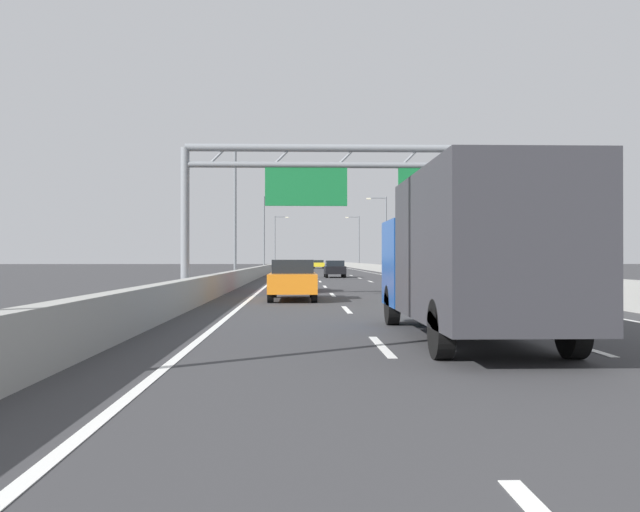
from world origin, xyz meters
TOP-DOWN VIEW (x-y plane):
  - ground_plane at (0.00, 100.00)m, footprint 260.00×260.00m
  - lane_dash_left_1 at (-1.80, 12.50)m, footprint 0.16×3.00m
  - lane_dash_left_2 at (-1.80, 21.50)m, footprint 0.16×3.00m
  - lane_dash_left_3 at (-1.80, 30.50)m, footprint 0.16×3.00m
  - lane_dash_left_4 at (-1.80, 39.50)m, footprint 0.16×3.00m
  - lane_dash_left_5 at (-1.80, 48.50)m, footprint 0.16×3.00m
  - lane_dash_left_6 at (-1.80, 57.50)m, footprint 0.16×3.00m
  - lane_dash_left_7 at (-1.80, 66.50)m, footprint 0.16×3.00m
  - lane_dash_left_8 at (-1.80, 75.50)m, footprint 0.16×3.00m
  - lane_dash_left_9 at (-1.80, 84.50)m, footprint 0.16×3.00m
  - lane_dash_left_10 at (-1.80, 93.50)m, footprint 0.16×3.00m
  - lane_dash_left_11 at (-1.80, 102.50)m, footprint 0.16×3.00m
  - lane_dash_left_12 at (-1.80, 111.50)m, footprint 0.16×3.00m
  - lane_dash_left_13 at (-1.80, 120.50)m, footprint 0.16×3.00m
  - lane_dash_left_14 at (-1.80, 129.50)m, footprint 0.16×3.00m
  - lane_dash_left_15 at (-1.80, 138.50)m, footprint 0.16×3.00m
  - lane_dash_left_16 at (-1.80, 147.50)m, footprint 0.16×3.00m
  - lane_dash_left_17 at (-1.80, 156.50)m, footprint 0.16×3.00m
  - lane_dash_right_1 at (1.80, 12.50)m, footprint 0.16×3.00m
  - lane_dash_right_2 at (1.80, 21.50)m, footprint 0.16×3.00m
  - lane_dash_right_3 at (1.80, 30.50)m, footprint 0.16×3.00m
  - lane_dash_right_4 at (1.80, 39.50)m, footprint 0.16×3.00m
  - lane_dash_right_5 at (1.80, 48.50)m, footprint 0.16×3.00m
  - lane_dash_right_6 at (1.80, 57.50)m, footprint 0.16×3.00m
  - lane_dash_right_7 at (1.80, 66.50)m, footprint 0.16×3.00m
  - lane_dash_right_8 at (1.80, 75.50)m, footprint 0.16×3.00m
  - lane_dash_right_9 at (1.80, 84.50)m, footprint 0.16×3.00m
  - lane_dash_right_10 at (1.80, 93.50)m, footprint 0.16×3.00m
  - lane_dash_right_11 at (1.80, 102.50)m, footprint 0.16×3.00m
  - lane_dash_right_12 at (1.80, 111.50)m, footprint 0.16×3.00m
  - lane_dash_right_13 at (1.80, 120.50)m, footprint 0.16×3.00m
  - lane_dash_right_14 at (1.80, 129.50)m, footprint 0.16×3.00m
  - lane_dash_right_15 at (1.80, 138.50)m, footprint 0.16×3.00m
  - lane_dash_right_16 at (1.80, 147.50)m, footprint 0.16×3.00m
  - lane_dash_right_17 at (1.80, 156.50)m, footprint 0.16×3.00m
  - edge_line_left at (-5.25, 88.00)m, footprint 0.16×176.00m
  - edge_line_right at (5.25, 88.00)m, footprint 0.16×176.00m
  - barrier_left at (-6.90, 110.00)m, footprint 0.45×220.00m
  - barrier_right at (6.90, 110.00)m, footprint 0.45×220.00m
  - sign_gantry at (-0.05, 28.34)m, footprint 16.34×0.36m
  - streetlamp_left_mid at (-7.47, 47.16)m, footprint 2.58×0.28m
  - streetlamp_right_mid at (7.47, 47.16)m, footprint 2.58×0.28m
  - streetlamp_left_far at (-7.47, 85.87)m, footprint 2.58×0.28m
  - streetlamp_right_far at (7.47, 85.87)m, footprint 2.58×0.28m
  - streetlamp_left_distant at (-7.47, 124.58)m, footprint 2.58×0.28m
  - streetlamp_right_distant at (7.47, 124.58)m, footprint 2.58×0.28m
  - black_car at (-0.17, 59.56)m, footprint 1.77×4.25m
  - silver_car at (3.73, 41.96)m, footprint 1.80×4.42m
  - orange_car at (-3.54, 26.81)m, footprint 1.82×4.55m
  - white_car at (-3.64, 129.81)m, footprint 1.72×4.53m
  - yellow_car at (0.08, 116.95)m, footprint 1.89×4.63m
  - red_car at (-3.72, 33.86)m, footprint 1.90×4.34m
  - blue_car at (-3.66, 96.06)m, footprint 1.89×4.69m
  - box_truck at (0.01, 13.25)m, footprint 2.40×7.99m

SIDE VIEW (x-z plane):
  - ground_plane at x=0.00m, z-range 0.00..0.00m
  - lane_dash_left_1 at x=-1.80m, z-range 0.00..0.01m
  - lane_dash_left_2 at x=-1.80m, z-range 0.00..0.01m
  - lane_dash_left_3 at x=-1.80m, z-range 0.00..0.01m
  - lane_dash_left_4 at x=-1.80m, z-range 0.00..0.01m
  - lane_dash_left_5 at x=-1.80m, z-range 0.00..0.01m
  - lane_dash_left_6 at x=-1.80m, z-range 0.00..0.01m
  - lane_dash_left_7 at x=-1.80m, z-range 0.00..0.01m
  - lane_dash_left_8 at x=-1.80m, z-range 0.00..0.01m
  - lane_dash_left_9 at x=-1.80m, z-range 0.00..0.01m
  - lane_dash_left_10 at x=-1.80m, z-range 0.00..0.01m
  - lane_dash_left_11 at x=-1.80m, z-range 0.00..0.01m
  - lane_dash_left_12 at x=-1.80m, z-range 0.00..0.01m
  - lane_dash_left_13 at x=-1.80m, z-range 0.00..0.01m
  - lane_dash_left_14 at x=-1.80m, z-range 0.00..0.01m
  - lane_dash_left_15 at x=-1.80m, z-range 0.00..0.01m
  - lane_dash_left_16 at x=-1.80m, z-range 0.00..0.01m
  - lane_dash_left_17 at x=-1.80m, z-range 0.00..0.01m
  - lane_dash_right_1 at x=1.80m, z-range 0.00..0.01m
  - lane_dash_right_2 at x=1.80m, z-range 0.00..0.01m
  - lane_dash_right_3 at x=1.80m, z-range 0.00..0.01m
  - lane_dash_right_4 at x=1.80m, z-range 0.00..0.01m
  - lane_dash_right_5 at x=1.80m, z-range 0.00..0.01m
  - lane_dash_right_6 at x=1.80m, z-range 0.00..0.01m
  - lane_dash_right_7 at x=1.80m, z-range 0.00..0.01m
  - lane_dash_right_8 at x=1.80m, z-range 0.00..0.01m
  - lane_dash_right_9 at x=1.80m, z-range 0.00..0.01m
  - lane_dash_right_10 at x=1.80m, z-range 0.00..0.01m
  - lane_dash_right_11 at x=1.80m, z-range 0.00..0.01m
  - lane_dash_right_12 at x=1.80m, z-range 0.00..0.01m
  - lane_dash_right_13 at x=1.80m, z-range 0.00..0.01m
  - lane_dash_right_14 at x=1.80m, z-range 0.00..0.01m
  - lane_dash_right_15 at x=1.80m, z-range 0.00..0.01m
  - lane_dash_right_16 at x=1.80m, z-range 0.00..0.01m
  - lane_dash_right_17 at x=1.80m, z-range 0.00..0.01m
  - edge_line_left at x=-5.25m, z-range 0.00..0.01m
  - edge_line_right at x=5.25m, z-range 0.00..0.01m
  - barrier_left at x=-6.90m, z-range 0.00..0.95m
  - barrier_right at x=6.90m, z-range 0.00..0.95m
  - silver_car at x=3.73m, z-range 0.02..1.43m
  - white_car at x=-3.64m, z-range 0.02..1.47m
  - red_car at x=-3.72m, z-range 0.02..1.48m
  - yellow_car at x=0.08m, z-range 0.03..1.48m
  - blue_car at x=-3.66m, z-range 0.02..1.50m
  - black_car at x=-0.17m, z-range 0.02..1.50m
  - orange_car at x=-3.54m, z-range 0.00..1.57m
  - box_truck at x=0.01m, z-range 0.14..3.31m
  - sign_gantry at x=-0.05m, z-range 1.64..8.00m
  - streetlamp_left_mid at x=-7.47m, z-range 0.65..10.15m
  - streetlamp_right_mid at x=7.47m, z-range 0.65..10.15m
  - streetlamp_left_far at x=-7.47m, z-range 0.65..10.15m
  - streetlamp_right_far at x=7.47m, z-range 0.65..10.15m
  - streetlamp_left_distant at x=-7.47m, z-range 0.65..10.15m
  - streetlamp_right_distant at x=7.47m, z-range 0.65..10.15m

